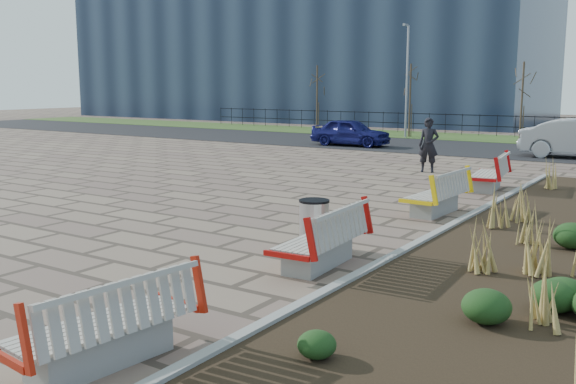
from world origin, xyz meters
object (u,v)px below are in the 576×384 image
Objects in this scene: bench_a at (100,320)px; pedestrian at (429,145)px; car_blue at (351,132)px; lamp_west at (407,82)px; bench_b at (318,237)px; litter_bin at (314,224)px; bench_d at (488,172)px; bench_c at (435,192)px.

pedestrian is at bearing 106.24° from bench_a.
lamp_west is at bearing -5.11° from car_blue.
bench_b reaches higher than litter_bin.
bench_d is 0.55× the size of car_blue.
bench_d is at bearing -58.81° from pedestrian.
lamp_west reaches higher than bench_c.
pedestrian is at bearing 100.87° from litter_bin.
bench_d is (0.00, 9.21, 0.00)m from bench_b.
bench_a is at bearing -82.82° from litter_bin.
bench_c is (0.00, 9.63, 0.00)m from bench_a.
bench_a is 30.30m from lamp_west.
bench_b is at bearing 96.60° from bench_a.
bench_c is 0.35× the size of lamp_west.
bench_c is 2.42× the size of litter_bin.
litter_bin is at bearing -156.16° from car_blue.
bench_c is at bearing 80.70° from litter_bin.
bench_b is 1.15× the size of pedestrian.
pedestrian is (-2.76, 16.24, 0.42)m from bench_a.
litter_bin is (-0.69, 0.99, -0.07)m from bench_b.
lamp_west is (-9.00, 24.37, 2.54)m from bench_b.
pedestrian is at bearing 99.82° from bench_b.
bench_a is 5.49m from litter_bin.
bench_b is at bearing -69.73° from lamp_west.
bench_b is 12.11m from pedestrian.
bench_d is at bearing -59.29° from lamp_west.
litter_bin is 0.47× the size of pedestrian.
pedestrian is (-2.76, 6.61, 0.42)m from bench_c.
lamp_west is at bearing 117.96° from bench_c.
pedestrian is (-2.76, 2.57, 0.42)m from bench_d.
bench_b is at bearing -155.67° from car_blue.
bench_a is at bearing -93.34° from bench_b.
bench_a is 9.63m from bench_c.
bench_b is 1.00× the size of bench_c.
bench_d is 13.14m from car_blue.
litter_bin is 0.23× the size of car_blue.
car_blue reaches higher than bench_d.
lamp_west reaches higher than bench_a.
pedestrian is 9.37m from car_blue.
bench_d is at bearing 96.60° from bench_a.
litter_bin is 24.95m from lamp_west.
lamp_west is (-9.00, 28.82, 2.54)m from bench_a.
bench_a is 1.15× the size of pedestrian.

